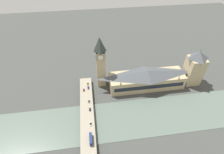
{
  "coord_description": "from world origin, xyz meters",
  "views": [
    {
      "loc": [
        -139.05,
        57.74,
        156.17
      ],
      "look_at": [
        20.5,
        34.93,
        16.26
      ],
      "focal_mm": 28.0,
      "sensor_mm": 36.0,
      "label": 1
    }
  ],
  "objects": [
    {
      "name": "victoria_tower",
      "position": [
        15.8,
        -67.84,
        22.83
      ],
      "size": [
        18.98,
        18.98,
        49.66
      ],
      "color": "tan",
      "rests_on": "ground_plane"
    },
    {
      "name": "parliament_hall",
      "position": [
        15.74,
        -8.0,
        12.34
      ],
      "size": [
        25.94,
        92.7,
        24.87
      ],
      "color": "tan",
      "rests_on": "ground_plane"
    },
    {
      "name": "road_bridge",
      "position": [
        -30.76,
        67.85,
        4.84
      ],
      "size": [
        131.03,
        14.33,
        6.0
      ],
      "color": "gray",
      "rests_on": "ground_plane"
    },
    {
      "name": "car_northbound_tail",
      "position": [
        -6.53,
        64.93,
        6.69
      ],
      "size": [
        3.98,
        1.83,
        1.38
      ],
      "color": "slate",
      "rests_on": "road_bridge"
    },
    {
      "name": "car_southbound_extra",
      "position": [
        -17.92,
        64.45,
        6.68
      ],
      "size": [
        4.34,
        1.8,
        1.37
      ],
      "color": "black",
      "rests_on": "road_bridge"
    },
    {
      "name": "car_southbound_mid",
      "position": [
        22.9,
        65.17,
        6.7
      ],
      "size": [
        4.29,
        1.87,
        1.41
      ],
      "color": "gold",
      "rests_on": "road_bridge"
    },
    {
      "name": "double_decker_bus_lead",
      "position": [
        -53.8,
        65.22,
        8.66
      ],
      "size": [
        11.5,
        2.54,
        4.8
      ],
      "color": "navy",
      "rests_on": "road_bridge"
    },
    {
      "name": "clock_tower",
      "position": [
        27.56,
        47.52,
        35.7
      ],
      "size": [
        11.52,
        11.52,
        67.4
      ],
      "color": "tan",
      "rests_on": "ground_plane"
    },
    {
      "name": "car_northbound_mid",
      "position": [
        12.57,
        70.42,
        6.68
      ],
      "size": [
        4.03,
        1.79,
        1.33
      ],
      "color": "maroon",
      "rests_on": "road_bridge"
    },
    {
      "name": "car_northbound_lead",
      "position": [
        15.83,
        64.91,
        6.74
      ],
      "size": [
        4.72,
        1.91,
        1.5
      ],
      "color": "navy",
      "rests_on": "road_bridge"
    },
    {
      "name": "river_water",
      "position": [
        -30.76,
        0.0,
        0.15
      ],
      "size": [
        49.51,
        360.0,
        0.3
      ],
      "primitive_type": "cube",
      "color": "slate",
      "rests_on": "ground_plane"
    },
    {
      "name": "ground_plane",
      "position": [
        0.0,
        0.0,
        0.0
      ],
      "size": [
        600.0,
        600.0,
        0.0
      ],
      "primitive_type": "plane",
      "color": "#424442"
    },
    {
      "name": "car_southbound_tail",
      "position": [
        -36.38,
        64.7,
        6.72
      ],
      "size": [
        4.68,
        1.94,
        1.44
      ],
      "color": "silver",
      "rests_on": "road_bridge"
    }
  ]
}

